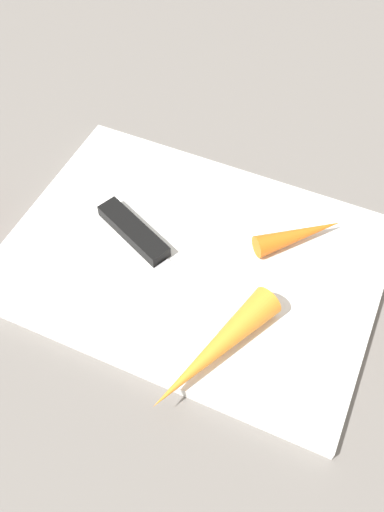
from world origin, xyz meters
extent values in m
plane|color=slate|center=(0.00, 0.00, 0.00)|extent=(1.40, 1.40, 0.00)
cube|color=white|center=(0.00, 0.00, 0.01)|extent=(0.36, 0.26, 0.01)
cube|color=#B7B7BC|center=(0.03, -0.04, 0.01)|extent=(0.11, 0.06, 0.00)
cube|color=black|center=(-0.06, 0.00, 0.02)|extent=(0.09, 0.06, 0.01)
cone|color=orange|center=(0.06, -0.09, 0.03)|extent=(0.08, 0.14, 0.03)
cone|color=orange|center=(0.09, 0.06, 0.02)|extent=(0.08, 0.08, 0.02)
camera|label=1|loc=(0.13, -0.30, 0.46)|focal=39.45mm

